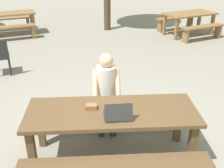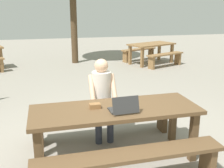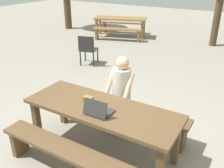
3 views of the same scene
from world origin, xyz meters
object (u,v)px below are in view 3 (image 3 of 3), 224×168
(picnic_table_front, at_px, (102,113))
(plastic_chair, at_px, (88,49))
(laptop, at_px, (98,110))
(picnic_table_rear, at_px, (121,21))
(person_seated, at_px, (121,90))
(small_pouch, at_px, (88,99))

(picnic_table_front, bearing_deg, plastic_chair, 129.10)
(laptop, relative_size, plastic_chair, 0.41)
(picnic_table_front, distance_m, picnic_table_rear, 6.92)
(plastic_chair, distance_m, picnic_table_rear, 3.39)
(picnic_table_front, bearing_deg, person_seated, 93.99)
(person_seated, distance_m, picnic_table_rear, 6.36)
(small_pouch, height_order, person_seated, person_seated)
(plastic_chair, relative_size, picnic_table_rear, 0.39)
(picnic_table_rear, bearing_deg, laptop, -81.73)
(picnic_table_front, relative_size, plastic_chair, 2.61)
(laptop, height_order, picnic_table_rear, laptop)
(picnic_table_front, height_order, picnic_table_rear, picnic_table_rear)
(laptop, bearing_deg, person_seated, -84.19)
(laptop, height_order, person_seated, person_seated)
(small_pouch, bearing_deg, laptop, -33.96)
(laptop, height_order, small_pouch, laptop)
(laptop, xyz_separation_m, small_pouch, (-0.32, 0.22, -0.02))
(picnic_table_front, distance_m, person_seated, 0.62)
(laptop, bearing_deg, picnic_table_rear, -64.89)
(laptop, distance_m, person_seated, 0.78)
(person_seated, height_order, plastic_chair, person_seated)
(picnic_table_front, height_order, small_pouch, small_pouch)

